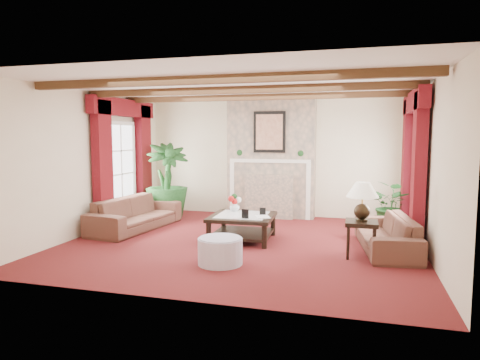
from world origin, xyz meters
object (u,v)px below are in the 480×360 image
(sofa_right, at_px, (386,228))
(ottoman, at_px, (220,251))
(coffee_table, at_px, (242,228))
(side_table, at_px, (361,239))
(potted_palm, at_px, (167,197))
(sofa_left, at_px, (136,208))

(sofa_right, xyz_separation_m, ottoman, (-2.38, -1.44, -0.19))
(coffee_table, height_order, ottoman, coffee_table)
(coffee_table, distance_m, side_table, 2.12)
(sofa_right, relative_size, potted_palm, 1.04)
(coffee_table, xyz_separation_m, side_table, (2.05, -0.57, 0.06))
(side_table, bearing_deg, coffee_table, 164.55)
(coffee_table, bearing_deg, side_table, -17.89)
(sofa_right, relative_size, ottoman, 3.05)
(coffee_table, bearing_deg, ottoman, -89.88)
(sofa_right, bearing_deg, coffee_table, -98.61)
(potted_palm, xyz_separation_m, ottoman, (2.28, -3.09, -0.29))
(sofa_left, height_order, ottoman, sofa_left)
(potted_palm, xyz_separation_m, side_table, (4.26, -2.17, -0.20))
(side_table, xyz_separation_m, ottoman, (-1.98, -0.92, -0.09))
(sofa_right, bearing_deg, potted_palm, -117.08)
(ottoman, bearing_deg, potted_palm, 126.48)
(potted_palm, bearing_deg, sofa_left, -93.88)
(coffee_table, xyz_separation_m, ottoman, (0.07, -1.48, -0.04))
(potted_palm, distance_m, side_table, 4.79)
(sofa_left, relative_size, potted_palm, 1.16)
(ottoman, bearing_deg, coffee_table, 92.56)
(coffee_table, bearing_deg, sofa_left, 169.78)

